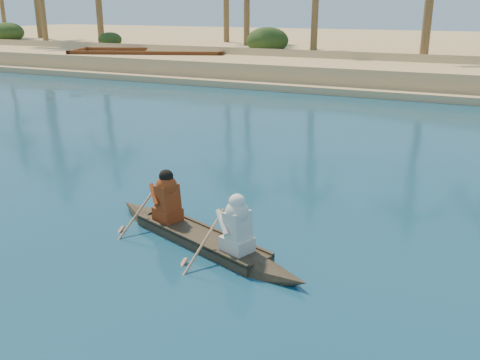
% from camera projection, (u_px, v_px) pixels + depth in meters
% --- Properties ---
extents(canoe, '(5.29, 2.50, 1.48)m').
position_uv_depth(canoe, '(200.00, 230.00, 10.46)').
color(canoe, '#3C3221').
rests_on(canoe, ground).
extents(barge_left, '(11.41, 7.18, 1.81)m').
position_uv_depth(barge_left, '(150.00, 62.00, 38.10)').
color(barge_left, '#632A15').
rests_on(barge_left, ground).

